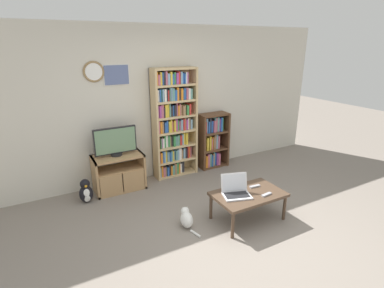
{
  "coord_description": "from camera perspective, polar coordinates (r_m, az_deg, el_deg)",
  "views": [
    {
      "loc": [
        -1.94,
        -2.47,
        2.31
      ],
      "look_at": [
        0.1,
        1.25,
        0.87
      ],
      "focal_mm": 28.0,
      "sensor_mm": 36.0,
      "label": 1
    }
  ],
  "objects": [
    {
      "name": "bookshelf_tall",
      "position": [
        5.25,
        -3.65,
        3.96
      ],
      "size": [
        0.78,
        0.27,
        1.92
      ],
      "color": "tan",
      "rests_on": "ground_plane"
    },
    {
      "name": "penguin_figurine",
      "position": [
        4.84,
        -19.54,
        -8.61
      ],
      "size": [
        0.2,
        0.18,
        0.38
      ],
      "color": "black",
      "rests_on": "ground_plane"
    },
    {
      "name": "television",
      "position": [
        4.86,
        -14.39,
        0.46
      ],
      "size": [
        0.67,
        0.18,
        0.46
      ],
      "color": "black",
      "rests_on": "tv_stand"
    },
    {
      "name": "remote_near_laptop",
      "position": [
        4.3,
        11.87,
        -7.88
      ],
      "size": [
        0.16,
        0.06,
        0.02
      ],
      "rotation": [
        0.0,
        0.0,
        4.63
      ],
      "color": "#99999E",
      "rests_on": "coffee_table"
    },
    {
      "name": "tv_stand",
      "position": [
        5.04,
        -13.72,
        -5.29
      ],
      "size": [
        0.8,
        0.43,
        0.59
      ],
      "color": "tan",
      "rests_on": "ground_plane"
    },
    {
      "name": "laptop",
      "position": [
        4.03,
        8.33,
        -8.66
      ],
      "size": [
        0.43,
        0.38,
        0.27
      ],
      "rotation": [
        0.0,
        0.0,
        -0.3
      ],
      "color": "silver",
      "rests_on": "coffee_table"
    },
    {
      "name": "remote_far_from_laptop",
      "position": [
        4.12,
        14.01,
        -9.32
      ],
      "size": [
        0.16,
        0.06,
        0.02
      ],
      "rotation": [
        0.0,
        0.0,
        1.69
      ],
      "color": "#99999E",
      "rests_on": "coffee_table"
    },
    {
      "name": "coffee_table",
      "position": [
        4.15,
        10.67,
        -9.67
      ],
      "size": [
        0.94,
        0.59,
        0.4
      ],
      "color": "#4C3828",
      "rests_on": "ground_plane"
    },
    {
      "name": "wall_back",
      "position": [
        5.24,
        -6.58,
        7.63
      ],
      "size": [
        6.91,
        0.09,
        2.6
      ],
      "color": "beige",
      "rests_on": "ground_plane"
    },
    {
      "name": "ground_plane",
      "position": [
        3.9,
        7.97,
        -17.73
      ],
      "size": [
        18.0,
        18.0,
        0.0
      ],
      "primitive_type": "plane",
      "color": "gray"
    },
    {
      "name": "bookshelf_short",
      "position": [
        5.74,
        3.73,
        0.61
      ],
      "size": [
        0.57,
        0.29,
        1.05
      ],
      "color": "brown",
      "rests_on": "ground_plane"
    },
    {
      "name": "cat",
      "position": [
        4.05,
        -1.08,
        -13.99
      ],
      "size": [
        0.19,
        0.42,
        0.26
      ],
      "rotation": [
        0.0,
        0.0,
        -0.15
      ],
      "color": "white",
      "rests_on": "ground_plane"
    }
  ]
}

